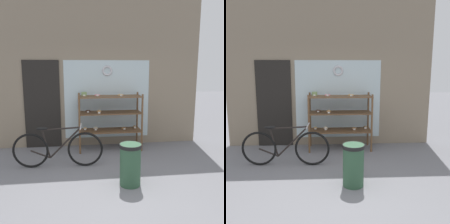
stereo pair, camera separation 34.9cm
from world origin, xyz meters
The scene contains 5 objects.
ground_plane centered at (0.00, 0.00, 0.00)m, with size 30.00×30.00×0.00m, color slate.
storefront_facade centered at (-0.04, 2.58, 1.81)m, with size 5.01×0.13×3.73m.
display_case centered at (0.20, 2.18, 0.84)m, with size 1.47×0.54×1.36m.
bicycle centered at (-0.92, 1.22, 0.37)m, with size 1.75×0.46×0.83m.
trash_bin centered at (0.33, 0.29, 0.38)m, with size 0.37×0.37×0.71m.
Camera 2 is at (-0.14, -3.56, 1.95)m, focal length 40.00 mm.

